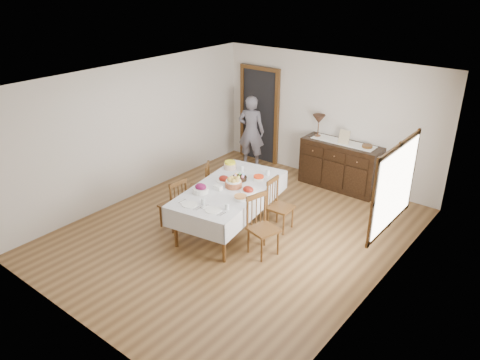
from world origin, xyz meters
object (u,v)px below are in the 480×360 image
Objects in this scene: sideboard at (340,165)px; person at (251,129)px; chair_left_near at (174,203)px; chair_right_near at (261,225)px; table_lamp at (319,120)px; chair_right_far at (278,204)px; dining_table at (230,192)px; chair_left_far at (201,186)px.

person is (-2.12, -0.20, 0.38)m from sideboard.
chair_right_near is (1.62, 0.30, 0.03)m from chair_left_near.
chair_right_near is at bearing -75.81° from table_lamp.
chair_right_near is 0.83m from chair_right_far.
chair_right_near is 1.07× the size of chair_right_far.
chair_left_near is at bearing 81.12° from person.
chair_right_far is at bearing -76.31° from table_lamp.
chair_left_far is (-0.89, 0.24, -0.23)m from dining_table.
chair_left_near is 1.04× the size of chair_left_far.
chair_left_near is at bearing -150.47° from dining_table.
chair_left_far is at bearing 95.60° from chair_right_far.
dining_table is at bearing 86.31° from chair_right_near.
person is 3.78× the size of table_lamp.
person is at bearing 42.85° from chair_right_far.
chair_right_near reaches higher than chair_left_far.
sideboard is at bearing 65.72° from dining_table.
dining_table is 1.38× the size of person.
dining_table is 2.59× the size of chair_left_near.
table_lamp is at bearing 167.29° from person.
chair_right_far is 0.53× the size of person.
table_lamp reaches higher than chair_right_near.
chair_right_far is 2.16m from sideboard.
chair_right_near is 2.14× the size of table_lamp.
chair_left_far is 1.85m from chair_right_near.
chair_right_far reaches higher than dining_table.
chair_left_near is 1.78m from chair_right_far.
table_lamp reaches higher than sideboard.
chair_right_near reaches higher than sideboard.
sideboard is 3.51× the size of table_lamp.
chair_left_near is at bearing 124.25° from chair_right_far.
chair_left_far is 0.91× the size of chair_right_near.
person reaches higher than table_lamp.
chair_left_near is (-0.74, -0.60, -0.21)m from dining_table.
chair_left_far is 0.51× the size of person.
person reaches higher than chair_left_near.
chair_left_near is at bearing -23.76° from chair_left_far.
table_lamp reaches higher than chair_right_far.
chair_right_far is 0.57× the size of sideboard.
chair_left_far is 2.90m from sideboard.
person is at bearing -174.60° from sideboard.
chair_left_far is 1.57m from chair_right_far.
chair_right_near is at bearing 104.60° from chair_left_near.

